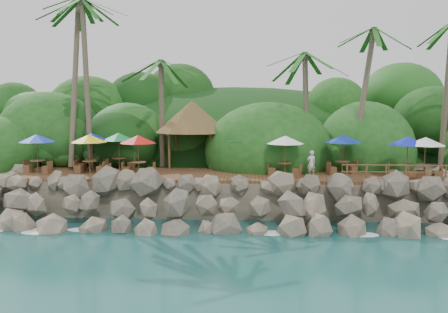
{
  "coord_description": "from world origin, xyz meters",
  "views": [
    {
      "loc": [
        1.8,
        -24.02,
        6.86
      ],
      "look_at": [
        0.0,
        6.0,
        3.4
      ],
      "focal_mm": 38.82,
      "sensor_mm": 36.0,
      "label": 1
    }
  ],
  "objects": [
    {
      "name": "palapa",
      "position": [
        -2.41,
        9.37,
        5.79
      ],
      "size": [
        5.14,
        5.14,
        4.6
      ],
      "color": "brown",
      "rests_on": "ground"
    },
    {
      "name": "dining_clusters",
      "position": [
        -0.17,
        5.99,
        4.36
      ],
      "size": [
        25.89,
        5.02,
        2.48
      ],
      "color": "brown",
      "rests_on": "terrace"
    },
    {
      "name": "jungle_foliage",
      "position": [
        0.0,
        15.0,
        0.0
      ],
      "size": [
        44.0,
        16.0,
        12.0
      ],
      "primitive_type": null,
      "color": "#143811",
      "rests_on": "ground"
    },
    {
      "name": "seawall",
      "position": [
        0.0,
        2.0,
        1.15
      ],
      "size": [
        29.0,
        4.0,
        2.3
      ],
      "primitive_type": null,
      "color": "gray",
      "rests_on": "ground"
    },
    {
      "name": "jungle_hill",
      "position": [
        0.0,
        23.5,
        0.0
      ],
      "size": [
        44.8,
        28.0,
        15.4
      ],
      "primitive_type": "ellipsoid",
      "color": "#143811",
      "rests_on": "ground"
    },
    {
      "name": "railing",
      "position": [
        11.02,
        3.65,
        2.91
      ],
      "size": [
        8.3,
        0.1,
        1.0
      ],
      "color": "brown",
      "rests_on": "terrace"
    },
    {
      "name": "waiter",
      "position": [
        5.35,
        5.4,
        3.08
      ],
      "size": [
        0.67,
        0.56,
        1.57
      ],
      "primitive_type": "imported",
      "rotation": [
        0.0,
        0.0,
        3.53
      ],
      "color": "silver",
      "rests_on": "terrace"
    },
    {
      "name": "terrace",
      "position": [
        0.0,
        6.0,
        2.2
      ],
      "size": [
        26.0,
        5.0,
        0.2
      ],
      "primitive_type": "cube",
      "color": "brown",
      "rests_on": "land_base"
    },
    {
      "name": "land_base",
      "position": [
        0.0,
        16.0,
        1.05
      ],
      "size": [
        32.0,
        25.2,
        2.1
      ],
      "primitive_type": "cube",
      "color": "gray",
      "rests_on": "ground"
    },
    {
      "name": "foam_line",
      "position": [
        0.0,
        0.3,
        0.03
      ],
      "size": [
        25.2,
        0.8,
        0.06
      ],
      "color": "white",
      "rests_on": "ground"
    },
    {
      "name": "palms",
      "position": [
        0.75,
        8.69,
        11.74
      ],
      "size": [
        30.84,
        6.96,
        13.05
      ],
      "color": "brown",
      "rests_on": "ground"
    },
    {
      "name": "ground",
      "position": [
        0.0,
        0.0,
        0.0
      ],
      "size": [
        140.0,
        140.0,
        0.0
      ],
      "primitive_type": "plane",
      "color": "#19514F",
      "rests_on": "ground"
    }
  ]
}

